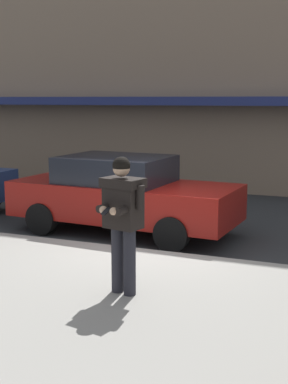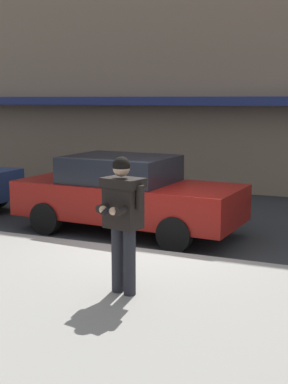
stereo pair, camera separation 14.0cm
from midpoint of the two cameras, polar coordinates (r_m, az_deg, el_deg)
ground_plane at (r=9.38m, az=-0.03°, el=-6.56°), size 80.00×80.00×0.00m
sidewalk at (r=6.52m, az=-1.31°, el=-13.50°), size 32.00×5.30×0.14m
curb_paint_line at (r=9.11m, az=5.97°, el=-7.09°), size 28.00×0.12×0.01m
storefront_facade at (r=17.16m, az=14.51°, el=17.55°), size 28.00×4.70×10.08m
parked_sedan_mid at (r=10.66m, az=-2.70°, el=-0.20°), size 4.61×2.16×1.54m
man_texting_on_phone at (r=6.84m, az=-2.89°, el=-1.98°), size 0.64×0.63×1.81m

